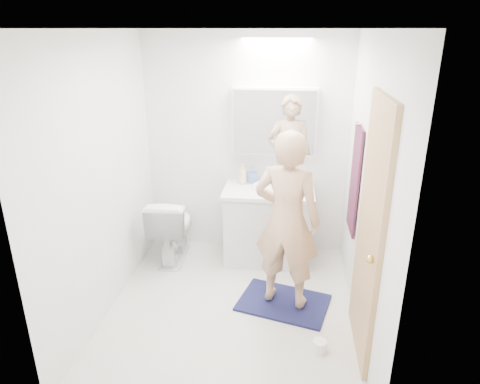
# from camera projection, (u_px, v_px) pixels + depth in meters

# --- Properties ---
(floor) EXTENTS (2.50, 2.50, 0.00)m
(floor) POSITION_uv_depth(u_px,v_px,m) (231.00, 308.00, 3.93)
(floor) COLOR silver
(floor) RESTS_ON ground
(ceiling) EXTENTS (2.50, 2.50, 0.00)m
(ceiling) POSITION_uv_depth(u_px,v_px,m) (229.00, 29.00, 3.08)
(ceiling) COLOR white
(ceiling) RESTS_ON floor
(wall_back) EXTENTS (2.50, 0.00, 2.50)m
(wall_back) POSITION_uv_depth(u_px,v_px,m) (246.00, 147.00, 4.67)
(wall_back) COLOR white
(wall_back) RESTS_ON floor
(wall_front) EXTENTS (2.50, 0.00, 2.50)m
(wall_front) POSITION_uv_depth(u_px,v_px,m) (199.00, 263.00, 2.35)
(wall_front) COLOR white
(wall_front) RESTS_ON floor
(wall_left) EXTENTS (0.00, 2.50, 2.50)m
(wall_left) POSITION_uv_depth(u_px,v_px,m) (102.00, 180.00, 3.63)
(wall_left) COLOR white
(wall_left) RESTS_ON floor
(wall_right) EXTENTS (0.00, 2.50, 2.50)m
(wall_right) POSITION_uv_depth(u_px,v_px,m) (368.00, 191.00, 3.39)
(wall_right) COLOR white
(wall_right) RESTS_ON floor
(vanity_cabinet) EXTENTS (0.90, 0.55, 0.78)m
(vanity_cabinet) POSITION_uv_depth(u_px,v_px,m) (268.00, 226.00, 4.66)
(vanity_cabinet) COLOR silver
(vanity_cabinet) RESTS_ON floor
(countertop) EXTENTS (0.95, 0.58, 0.04)m
(countertop) POSITION_uv_depth(u_px,v_px,m) (269.00, 191.00, 4.51)
(countertop) COLOR white
(countertop) RESTS_ON vanity_cabinet
(sink_basin) EXTENTS (0.36, 0.36, 0.03)m
(sink_basin) POSITION_uv_depth(u_px,v_px,m) (269.00, 187.00, 4.53)
(sink_basin) COLOR white
(sink_basin) RESTS_ON countertop
(faucet) EXTENTS (0.02, 0.02, 0.16)m
(faucet) POSITION_uv_depth(u_px,v_px,m) (270.00, 176.00, 4.68)
(faucet) COLOR silver
(faucet) RESTS_ON countertop
(medicine_cabinet) EXTENTS (0.88, 0.14, 0.70)m
(medicine_cabinet) POSITION_uv_depth(u_px,v_px,m) (274.00, 121.00, 4.46)
(medicine_cabinet) COLOR white
(medicine_cabinet) RESTS_ON wall_back
(mirror_panel) EXTENTS (0.84, 0.01, 0.66)m
(mirror_panel) POSITION_uv_depth(u_px,v_px,m) (274.00, 123.00, 4.39)
(mirror_panel) COLOR silver
(mirror_panel) RESTS_ON medicine_cabinet
(toilet) EXTENTS (0.43, 0.74, 0.74)m
(toilet) POSITION_uv_depth(u_px,v_px,m) (172.00, 228.00, 4.67)
(toilet) COLOR white
(toilet) RESTS_ON floor
(bath_rug) EXTENTS (0.91, 0.74, 0.02)m
(bath_rug) POSITION_uv_depth(u_px,v_px,m) (283.00, 303.00, 3.99)
(bath_rug) COLOR #1A1543
(bath_rug) RESTS_ON floor
(person) EXTENTS (0.66, 0.52, 1.61)m
(person) POSITION_uv_depth(u_px,v_px,m) (287.00, 221.00, 3.69)
(person) COLOR tan
(person) RESTS_ON bath_rug
(door) EXTENTS (0.04, 0.80, 2.00)m
(door) POSITION_uv_depth(u_px,v_px,m) (370.00, 233.00, 3.13)
(door) COLOR tan
(door) RESTS_ON wall_right
(door_knob) EXTENTS (0.06, 0.06, 0.06)m
(door_knob) POSITION_uv_depth(u_px,v_px,m) (370.00, 259.00, 2.88)
(door_knob) COLOR gold
(door_knob) RESTS_ON door
(towel) EXTENTS (0.02, 0.42, 1.00)m
(towel) POSITION_uv_depth(u_px,v_px,m) (355.00, 180.00, 3.93)
(towel) COLOR #121F38
(towel) RESTS_ON wall_right
(towel_hook) EXTENTS (0.07, 0.02, 0.02)m
(towel_hook) POSITION_uv_depth(u_px,v_px,m) (359.00, 124.00, 3.75)
(towel_hook) COLOR silver
(towel_hook) RESTS_ON wall_right
(soap_bottle_a) EXTENTS (0.09, 0.09, 0.22)m
(soap_bottle_a) POSITION_uv_depth(u_px,v_px,m) (243.00, 174.00, 4.64)
(soap_bottle_a) COLOR beige
(soap_bottle_a) RESTS_ON countertop
(soap_bottle_b) EXTENTS (0.12, 0.12, 0.18)m
(soap_bottle_b) POSITION_uv_depth(u_px,v_px,m) (252.00, 175.00, 4.66)
(soap_bottle_b) COLOR #5A81C0
(soap_bottle_b) RESTS_ON countertop
(toothbrush_cup) EXTENTS (0.11, 0.11, 0.08)m
(toothbrush_cup) POSITION_uv_depth(u_px,v_px,m) (289.00, 181.00, 4.62)
(toothbrush_cup) COLOR #4248C8
(toothbrush_cup) RESTS_ON countertop
(toilet_paper_roll) EXTENTS (0.11, 0.11, 0.10)m
(toilet_paper_roll) POSITION_uv_depth(u_px,v_px,m) (320.00, 346.00, 3.39)
(toilet_paper_roll) COLOR white
(toilet_paper_roll) RESTS_ON floor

